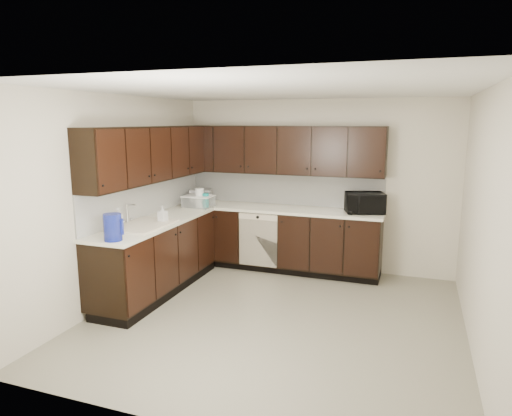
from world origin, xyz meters
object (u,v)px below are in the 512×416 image
at_px(microwave, 365,203).
at_px(storage_bin, 198,201).
at_px(sink, 143,231).
at_px(toaster_oven, 201,196).
at_px(blue_pitcher, 113,227).

height_order(microwave, storage_bin, microwave).
distance_m(sink, toaster_oven, 1.72).
distance_m(microwave, blue_pitcher, 3.35).
bearing_deg(toaster_oven, blue_pitcher, -104.66).
relative_size(sink, blue_pitcher, 2.84).
height_order(microwave, blue_pitcher, blue_pitcher).
relative_size(sink, storage_bin, 2.00).
distance_m(toaster_oven, storage_bin, 0.38).
xyz_separation_m(sink, blue_pitcher, (0.09, -0.69, 0.20)).
xyz_separation_m(microwave, storage_bin, (-2.36, -0.35, -0.06)).
relative_size(storage_bin, blue_pitcher, 1.42).
height_order(microwave, toaster_oven, microwave).
distance_m(toaster_oven, blue_pitcher, 2.40).
height_order(toaster_oven, blue_pitcher, blue_pitcher).
bearing_deg(toaster_oven, microwave, -18.56).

